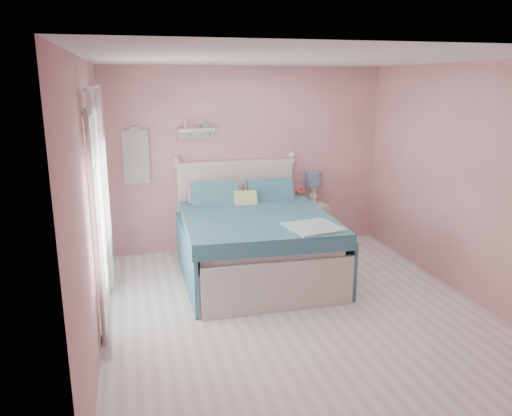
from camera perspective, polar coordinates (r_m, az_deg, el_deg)
name	(u,v)px	position (r m, az deg, el deg)	size (l,w,h in m)	color
floor	(296,310)	(5.50, 4.56, -11.56)	(4.50, 4.50, 0.00)	beige
room_shell	(299,165)	(5.02, 4.93, 4.93)	(4.50, 4.50, 4.50)	tan
bed	(254,242)	(6.30, -0.24, -3.92)	(1.83, 2.27, 1.30)	silver
nightstand	(309,225)	(7.44, 6.12, -1.93)	(0.44, 0.44, 0.64)	beige
table_lamp	(314,182)	(7.36, 6.62, 3.01)	(0.23, 0.23, 0.46)	white
vase	(300,198)	(7.34, 5.09, 1.10)	(0.16, 0.16, 0.17)	silver
teacup	(309,205)	(7.19, 6.04, 0.39)	(0.09, 0.09, 0.07)	#CE8A9A
roses	(301,190)	(7.31, 5.11, 2.02)	(0.14, 0.11, 0.12)	#DC4B5A
wall_shelf	(196,131)	(6.95, -6.90, 8.77)	(0.50, 0.15, 0.25)	silver
hanging_dress	(136,157)	(6.92, -13.54, 5.67)	(0.34, 0.03, 0.72)	white
french_door	(99,217)	(5.25, -17.50, -0.96)	(0.04, 1.32, 2.16)	silver
curtain_near	(100,227)	(4.50, -17.39, -2.06)	(0.04, 0.40, 2.32)	white
curtain_far	(106,191)	(5.95, -16.77, 1.90)	(0.04, 0.40, 2.32)	white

